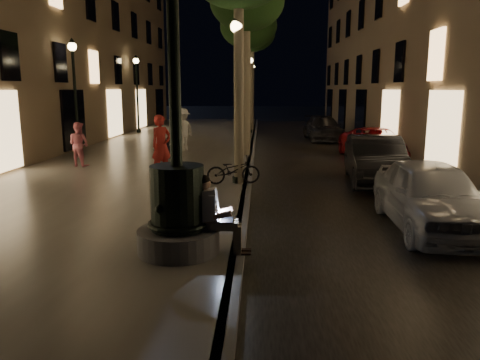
# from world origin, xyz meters

# --- Properties ---
(ground) EXTENTS (120.00, 120.00, 0.00)m
(ground) POSITION_xyz_m (0.00, 15.00, 0.00)
(ground) COLOR black
(ground) RESTS_ON ground
(cobble_lane) EXTENTS (6.00, 45.00, 0.02)m
(cobble_lane) POSITION_xyz_m (3.00, 15.00, 0.01)
(cobble_lane) COLOR black
(cobble_lane) RESTS_ON ground
(promenade) EXTENTS (8.00, 45.00, 0.20)m
(promenade) POSITION_xyz_m (-4.00, 15.00, 0.10)
(promenade) COLOR #656259
(promenade) RESTS_ON ground
(curb_strip) EXTENTS (0.25, 45.00, 0.20)m
(curb_strip) POSITION_xyz_m (0.00, 15.00, 0.10)
(curb_strip) COLOR #59595B
(curb_strip) RESTS_ON ground
(fountain_lamppost) EXTENTS (1.40, 1.40, 5.21)m
(fountain_lamppost) POSITION_xyz_m (-1.00, 2.00, 1.21)
(fountain_lamppost) COLOR #59595B
(fountain_lamppost) RESTS_ON promenade
(seated_man_laptop) EXTENTS (0.98, 0.33, 1.35)m
(seated_man_laptop) POSITION_xyz_m (-0.39, 2.00, 0.91)
(seated_man_laptop) COLOR tan
(seated_man_laptop) RESTS_ON promenade
(tree_second) EXTENTS (3.00, 3.00, 7.40)m
(tree_second) POSITION_xyz_m (-0.20, 14.00, 6.33)
(tree_second) COLOR #6B604C
(tree_second) RESTS_ON promenade
(tree_third) EXTENTS (3.00, 3.00, 7.20)m
(tree_third) POSITION_xyz_m (-0.30, 20.00, 6.14)
(tree_third) COLOR #6B604C
(tree_third) RESTS_ON promenade
(tree_far) EXTENTS (3.00, 3.00, 7.50)m
(tree_far) POSITION_xyz_m (-0.22, 26.00, 6.43)
(tree_far) COLOR #6B604C
(tree_far) RESTS_ON promenade
(lamp_curb_a) EXTENTS (0.36, 0.36, 4.81)m
(lamp_curb_a) POSITION_xyz_m (-0.30, 8.00, 3.24)
(lamp_curb_a) COLOR black
(lamp_curb_a) RESTS_ON promenade
(lamp_curb_b) EXTENTS (0.36, 0.36, 4.81)m
(lamp_curb_b) POSITION_xyz_m (-0.30, 16.00, 3.24)
(lamp_curb_b) COLOR black
(lamp_curb_b) RESTS_ON promenade
(lamp_curb_c) EXTENTS (0.36, 0.36, 4.81)m
(lamp_curb_c) POSITION_xyz_m (-0.30, 24.00, 3.24)
(lamp_curb_c) COLOR black
(lamp_curb_c) RESTS_ON promenade
(lamp_curb_d) EXTENTS (0.36, 0.36, 4.81)m
(lamp_curb_d) POSITION_xyz_m (-0.30, 32.00, 3.24)
(lamp_curb_d) COLOR black
(lamp_curb_d) RESTS_ON promenade
(lamp_left_b) EXTENTS (0.36, 0.36, 4.81)m
(lamp_left_b) POSITION_xyz_m (-7.40, 14.00, 3.24)
(lamp_left_b) COLOR black
(lamp_left_b) RESTS_ON promenade
(lamp_left_c) EXTENTS (0.36, 0.36, 4.81)m
(lamp_left_c) POSITION_xyz_m (-7.40, 24.00, 3.24)
(lamp_left_c) COLOR black
(lamp_left_c) RESTS_ON promenade
(stroller) EXTENTS (0.71, 1.07, 1.09)m
(stroller) POSITION_xyz_m (-3.13, 10.84, 0.75)
(stroller) COLOR black
(stroller) RESTS_ON promenade
(car_front) EXTENTS (1.85, 4.38, 1.48)m
(car_front) POSITION_xyz_m (4.00, 4.19, 0.74)
(car_front) COLOR #B0B3B8
(car_front) RESTS_ON ground
(car_second) EXTENTS (1.99, 4.64, 1.49)m
(car_second) POSITION_xyz_m (4.00, 9.13, 0.74)
(car_second) COLOR black
(car_second) RESTS_ON ground
(car_third) EXTENTS (2.46, 4.89, 1.33)m
(car_third) POSITION_xyz_m (5.20, 14.20, 0.66)
(car_third) COLOR maroon
(car_third) RESTS_ON ground
(car_rear) EXTENTS (2.05, 4.72, 1.35)m
(car_rear) POSITION_xyz_m (4.00, 21.74, 0.68)
(car_rear) COLOR #28282D
(car_rear) RESTS_ON ground
(pedestrian_red) EXTENTS (0.83, 0.84, 1.95)m
(pedestrian_red) POSITION_xyz_m (-2.75, 8.99, 1.17)
(pedestrian_red) COLOR red
(pedestrian_red) RESTS_ON promenade
(pedestrian_pink) EXTENTS (0.94, 0.84, 1.59)m
(pedestrian_pink) POSITION_xyz_m (-6.12, 10.81, 0.99)
(pedestrian_pink) COLOR #D57082
(pedestrian_pink) RESTS_ON promenade
(pedestrian_white) EXTENTS (1.27, 1.41, 1.90)m
(pedestrian_white) POSITION_xyz_m (-3.12, 15.31, 1.15)
(pedestrian_white) COLOR silver
(pedestrian_white) RESTS_ON promenade
(bicycle) EXTENTS (1.65, 0.86, 0.82)m
(bicycle) POSITION_xyz_m (-0.40, 7.86, 0.61)
(bicycle) COLOR black
(bicycle) RESTS_ON promenade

